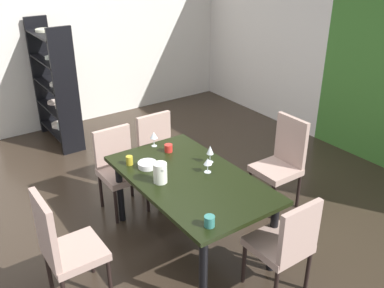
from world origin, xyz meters
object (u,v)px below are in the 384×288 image
(wine_glass_south, at_px, (210,150))
(serving_bowl_corner, at_px, (147,165))
(dining_table, at_px, (190,185))
(chair_right_far, at_px, (286,242))
(display_shelf, at_px, (55,85))
(chair_left_far, at_px, (160,152))
(pitcher_near_window, at_px, (160,173))
(chair_head_near, at_px, (63,246))
(chair_head_far, at_px, (282,159))
(cup_right, at_px, (129,160))
(cup_center, at_px, (209,221))
(cup_left, at_px, (168,148))
(chair_left_near, at_px, (119,166))
(wine_glass_west, at_px, (154,135))
(wine_glass_rear, at_px, (208,162))

(wine_glass_south, relative_size, serving_bowl_corner, 0.99)
(dining_table, height_order, chair_right_far, chair_right_far)
(chair_right_far, height_order, display_shelf, display_shelf)
(chair_left_far, bearing_deg, pitcher_near_window, 59.52)
(chair_head_near, height_order, display_shelf, display_shelf)
(chair_head_far, height_order, cup_right, chair_head_far)
(display_shelf, xyz_separation_m, cup_right, (2.53, -0.14, -0.06))
(wine_glass_south, height_order, cup_center, wine_glass_south)
(chair_left_far, distance_m, serving_bowl_corner, 0.81)
(chair_left_far, relative_size, cup_left, 11.40)
(chair_left_far, relative_size, cup_center, 10.61)
(chair_left_near, bearing_deg, chair_head_near, 45.88)
(display_shelf, distance_m, wine_glass_south, 2.99)
(chair_head_far, xyz_separation_m, serving_bowl_corner, (-0.37, -1.47, 0.23))
(wine_glass_south, bearing_deg, chair_head_near, -84.49)
(chair_head_near, height_order, chair_left_near, chair_head_near)
(dining_table, relative_size, wine_glass_west, 10.19)
(display_shelf, bearing_deg, chair_head_far, 25.41)
(wine_glass_west, xyz_separation_m, serving_bowl_corner, (0.36, -0.29, -0.10))
(chair_right_far, xyz_separation_m, cup_right, (-1.51, -0.61, 0.28))
(chair_head_far, bearing_deg, wine_glass_west, 58.09)
(chair_head_near, relative_size, wine_glass_south, 5.70)
(dining_table, distance_m, cup_right, 0.65)
(chair_head_near, relative_size, cup_center, 11.49)
(chair_left_near, xyz_separation_m, wine_glass_west, (0.23, 0.32, 0.36))
(dining_table, bearing_deg, cup_center, -23.60)
(wine_glass_west, xyz_separation_m, cup_left, (0.20, 0.06, -0.08))
(wine_glass_rear, bearing_deg, display_shelf, -172.72)
(display_shelf, distance_m, pitcher_near_window, 2.98)
(cup_left, bearing_deg, serving_bowl_corner, -64.30)
(chair_left_near, bearing_deg, chair_right_far, 104.96)
(wine_glass_rear, bearing_deg, chair_left_near, -155.92)
(wine_glass_rear, relative_size, wine_glass_west, 0.89)
(chair_left_near, relative_size, serving_bowl_corner, 5.01)
(chair_left_near, relative_size, cup_left, 10.94)
(chair_left_near, bearing_deg, wine_glass_west, 144.22)
(chair_left_far, height_order, display_shelf, display_shelf)
(wine_glass_west, relative_size, wine_glass_south, 0.91)
(cup_center, bearing_deg, chair_right_far, 63.39)
(chair_left_near, bearing_deg, wine_glass_south, 124.26)
(chair_left_near, bearing_deg, wine_glass_rear, 114.08)
(dining_table, height_order, wine_glass_south, wine_glass_south)
(chair_right_far, distance_m, wine_glass_south, 1.16)
(wine_glass_rear, height_order, serving_bowl_corner, wine_glass_rear)
(dining_table, distance_m, serving_bowl_corner, 0.46)
(pitcher_near_window, bearing_deg, cup_left, 141.05)
(serving_bowl_corner, bearing_deg, wine_glass_rear, 45.55)
(wine_glass_south, bearing_deg, display_shelf, -169.77)
(display_shelf, height_order, wine_glass_rear, display_shelf)
(chair_left_far, height_order, wine_glass_rear, chair_left_far)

